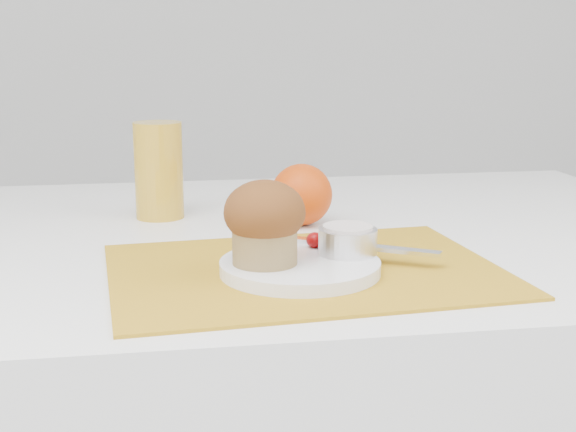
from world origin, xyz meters
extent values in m
cube|color=#BA8619|center=(-0.01, -0.14, 0.75)|extent=(0.45, 0.35, 0.00)
cylinder|color=white|center=(-0.02, -0.16, 0.76)|extent=(0.21, 0.21, 0.01)
cylinder|color=silver|center=(0.04, -0.14, 0.78)|extent=(0.08, 0.08, 0.03)
cylinder|color=silver|center=(0.04, -0.14, 0.80)|extent=(0.06, 0.06, 0.01)
ellipsoid|color=#610203|center=(0.01, -0.11, 0.78)|extent=(0.02, 0.02, 0.02)
ellipsoid|color=#5C0302|center=(0.03, -0.11, 0.78)|extent=(0.02, 0.02, 0.02)
cube|color=silver|center=(0.06, -0.12, 0.77)|extent=(0.17, 0.11, 0.00)
sphere|color=#D74507|center=(0.03, 0.08, 0.79)|extent=(0.09, 0.09, 0.09)
cylinder|color=gold|center=(-0.17, 0.16, 0.82)|extent=(0.09, 0.09, 0.14)
cylinder|color=#977A49|center=(-0.06, -0.16, 0.79)|extent=(0.09, 0.09, 0.04)
ellipsoid|color=#3D1D0B|center=(-0.06, -0.16, 0.82)|extent=(0.09, 0.09, 0.07)
camera|label=1|loc=(-0.17, -0.99, 1.01)|focal=50.00mm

